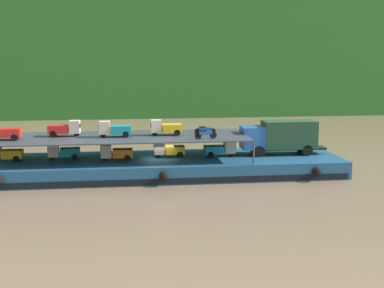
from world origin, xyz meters
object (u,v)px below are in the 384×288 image
(mini_truck_lower_stern, at_px, (6,153))
(motorcycle_upper_port, at_px, (205,134))
(covered_lorry, at_px, (280,136))
(cargo_barge, at_px, (160,166))
(mini_truck_upper_bow, at_px, (166,127))
(motorcycle_upper_centre, at_px, (205,130))
(mini_truck_upper_mid, at_px, (65,128))
(mini_truck_upper_fore, at_px, (114,129))
(mini_truck_lower_mid, at_px, (116,153))
(mini_truck_upper_stern, at_px, (3,132))
(mini_truck_lower_bow, at_px, (220,149))
(mini_truck_lower_fore, at_px, (169,149))
(mini_truck_lower_aft, at_px, (63,152))

(mini_truck_lower_stern, bearing_deg, motorcycle_upper_port, -8.41)
(covered_lorry, bearing_deg, motorcycle_upper_port, -160.50)
(cargo_barge, xyz_separation_m, mini_truck_upper_bow, (0.52, 0.24, 3.44))
(motorcycle_upper_centre, bearing_deg, mini_truck_upper_mid, 176.72)
(mini_truck_upper_fore, bearing_deg, mini_truck_lower_mid, -74.71)
(cargo_barge, relative_size, mini_truck_upper_stern, 11.64)
(mini_truck_upper_mid, bearing_deg, mini_truck_lower_bow, -2.61)
(mini_truck_upper_bow, bearing_deg, mini_truck_lower_bow, -1.66)
(covered_lorry, relative_size, motorcycle_upper_port, 4.15)
(cargo_barge, bearing_deg, mini_truck_lower_bow, 1.09)
(mini_truck_lower_fore, height_order, mini_truck_upper_fore, mini_truck_upper_fore)
(mini_truck_lower_aft, bearing_deg, mini_truck_lower_fore, -0.70)
(cargo_barge, distance_m, mini_truck_lower_fore, 1.70)
(mini_truck_lower_stern, xyz_separation_m, mini_truck_upper_bow, (13.73, -0.07, 2.00))
(mini_truck_lower_mid, height_order, mini_truck_upper_mid, mini_truck_upper_mid)
(motorcycle_upper_port, bearing_deg, mini_truck_upper_fore, 165.42)
(covered_lorry, height_order, mini_truck_lower_aft, covered_lorry)
(mini_truck_upper_mid, height_order, mini_truck_upper_bow, same)
(mini_truck_upper_bow, bearing_deg, mini_truck_lower_aft, 178.00)
(mini_truck_upper_bow, bearing_deg, mini_truck_lower_mid, -169.96)
(mini_truck_lower_mid, xyz_separation_m, mini_truck_lower_bow, (9.24, 0.63, 0.00))
(mini_truck_lower_aft, distance_m, mini_truck_upper_fore, 4.95)
(covered_lorry, height_order, mini_truck_lower_stern, covered_lorry)
(mini_truck_lower_fore, xyz_separation_m, mini_truck_upper_stern, (-13.87, -1.21, 2.00))
(covered_lorry, relative_size, mini_truck_lower_mid, 2.86)
(mini_truck_upper_stern, bearing_deg, mini_truck_lower_bow, 2.70)
(mini_truck_lower_bow, relative_size, mini_truck_upper_stern, 1.01)
(cargo_barge, distance_m, mini_truck_lower_stern, 13.29)
(mini_truck_lower_stern, distance_m, mini_truck_lower_bow, 18.60)
(covered_lorry, xyz_separation_m, mini_truck_lower_stern, (-24.26, -0.10, -1.00))
(cargo_barge, bearing_deg, mini_truck_upper_stern, -176.63)
(mini_truck_lower_aft, distance_m, mini_truck_upper_stern, 5.25)
(mini_truck_upper_stern, bearing_deg, mini_truck_lower_fore, 5.00)
(mini_truck_lower_aft, bearing_deg, motorcycle_upper_port, -12.77)
(mini_truck_lower_bow, distance_m, mini_truck_upper_stern, 18.59)
(mini_truck_lower_aft, bearing_deg, mini_truck_upper_bow, -2.00)
(covered_lorry, distance_m, mini_truck_upper_fore, 15.04)
(mini_truck_lower_bow, height_order, motorcycle_upper_port, motorcycle_upper_port)
(mini_truck_upper_stern, bearing_deg, cargo_barge, 3.37)
(mini_truck_lower_stern, xyz_separation_m, mini_truck_lower_mid, (9.36, -0.84, 0.00))
(mini_truck_lower_aft, bearing_deg, mini_truck_upper_stern, -164.18)
(cargo_barge, relative_size, mini_truck_upper_bow, 11.70)
(mini_truck_lower_fore, relative_size, mini_truck_upper_fore, 1.00)
(cargo_barge, relative_size, motorcycle_upper_centre, 16.88)
(mini_truck_lower_mid, bearing_deg, mini_truck_upper_stern, -178.52)
(mini_truck_lower_bow, bearing_deg, mini_truck_upper_stern, -177.30)
(mini_truck_lower_aft, xyz_separation_m, mini_truck_upper_bow, (8.92, -0.31, 2.00))
(mini_truck_upper_stern, bearing_deg, mini_truck_lower_aft, 15.82)
(motorcycle_upper_port, bearing_deg, mini_truck_lower_mid, 167.62)
(mini_truck_lower_bow, xyz_separation_m, mini_truck_upper_bow, (-4.87, 0.14, 2.00))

